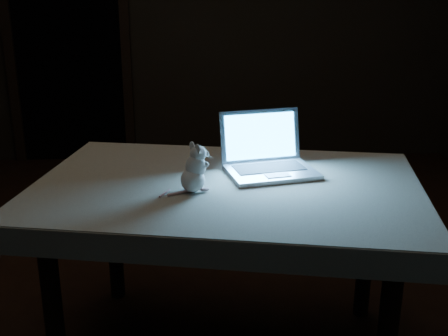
{
  "coord_description": "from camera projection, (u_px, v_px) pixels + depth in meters",
  "views": [
    {
      "loc": [
        -0.02,
        -2.43,
        1.53
      ],
      "look_at": [
        0.08,
        -0.36,
        0.84
      ],
      "focal_mm": 45.0,
      "sensor_mm": 36.0,
      "label": 1
    }
  ],
  "objects": [
    {
      "name": "plush_mouse",
      "position": [
        193.0,
        168.0,
        2.11
      ],
      "size": [
        0.16,
        0.16,
        0.19
      ],
      "primitive_type": null,
      "rotation": [
        0.0,
        0.0,
        -0.14
      ],
      "color": "white",
      "rests_on": "tablecloth"
    },
    {
      "name": "laptop",
      "position": [
        272.0,
        146.0,
        2.29
      ],
      "size": [
        0.41,
        0.38,
        0.24
      ],
      "primitive_type": null,
      "rotation": [
        0.0,
        0.0,
        0.22
      ],
      "color": "silver",
      "rests_on": "tablecloth"
    },
    {
      "name": "table",
      "position": [
        227.0,
        270.0,
        2.35
      ],
      "size": [
        1.57,
        1.16,
        0.76
      ],
      "primitive_type": null,
      "rotation": [
        0.0,
        0.0,
        -0.19
      ],
      "color": "black",
      "rests_on": "floor"
    },
    {
      "name": "tablecloth",
      "position": [
        206.0,
        195.0,
        2.24
      ],
      "size": [
        1.54,
        1.05,
        0.1
      ],
      "primitive_type": null,
      "rotation": [
        0.0,
        0.0,
        -0.02
      ],
      "color": "beige",
      "rests_on": "table"
    },
    {
      "name": "floor",
      "position": [
        203.0,
        306.0,
        2.78
      ],
      "size": [
        5.0,
        5.0,
        0.0
      ],
      "primitive_type": "plane",
      "color": "black",
      "rests_on": "ground"
    },
    {
      "name": "back_wall",
      "position": [
        197.0,
        10.0,
        4.74
      ],
      "size": [
        4.5,
        0.04,
        2.6
      ],
      "primitive_type": "cube",
      "color": "black",
      "rests_on": "ground"
    },
    {
      "name": "doorway",
      "position": [
        68.0,
        39.0,
        4.76
      ],
      "size": [
        1.06,
        0.36,
        2.13
      ],
      "primitive_type": null,
      "color": "black",
      "rests_on": "back_wall"
    }
  ]
}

